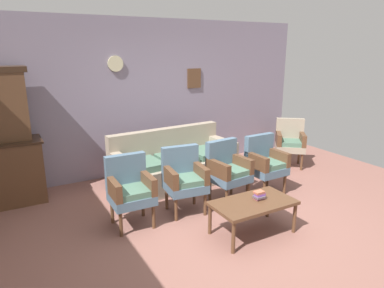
% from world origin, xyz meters
% --- Properties ---
extents(ground_plane, '(7.68, 7.68, 0.00)m').
position_xyz_m(ground_plane, '(0.00, 0.00, 0.00)').
color(ground_plane, '#84564C').
extents(wall_back_with_decor, '(6.40, 0.09, 2.70)m').
position_xyz_m(wall_back_with_decor, '(0.00, 2.63, 1.35)').
color(wall_back_with_decor, gray).
rests_on(wall_back_with_decor, ground).
extents(side_cabinet, '(1.16, 0.55, 0.93)m').
position_xyz_m(side_cabinet, '(-2.46, 2.25, 0.47)').
color(side_cabinet, brown).
rests_on(side_cabinet, ground).
extents(floral_couch, '(2.08, 0.94, 0.90)m').
position_xyz_m(floral_couch, '(0.03, 1.74, 0.33)').
color(floral_couch, gray).
rests_on(floral_couch, ground).
extents(armchair_by_doorway, '(0.53, 0.50, 0.90)m').
position_xyz_m(armchair_by_doorway, '(-1.07, 0.78, 0.50)').
color(armchair_by_doorway, slate).
rests_on(armchair_by_doorway, ground).
extents(armchair_near_couch_end, '(0.57, 0.55, 0.90)m').
position_xyz_m(armchair_near_couch_end, '(-0.29, 0.78, 0.50)').
color(armchair_near_couch_end, slate).
rests_on(armchair_near_couch_end, ground).
extents(armchair_near_cabinet, '(0.56, 0.54, 0.90)m').
position_xyz_m(armchair_near_cabinet, '(0.42, 0.77, 0.50)').
color(armchair_near_cabinet, slate).
rests_on(armchair_near_cabinet, ground).
extents(armchair_row_middle, '(0.53, 0.50, 0.90)m').
position_xyz_m(armchair_row_middle, '(1.11, 0.74, 0.50)').
color(armchair_row_middle, slate).
rests_on(armchair_row_middle, ground).
extents(wingback_chair_by_fireplace, '(0.71, 0.71, 0.90)m').
position_xyz_m(wingback_chair_by_fireplace, '(2.37, 1.49, 0.50)').
color(wingback_chair_by_fireplace, gray).
rests_on(wingback_chair_by_fireplace, ground).
extents(coffee_table, '(1.00, 0.56, 0.42)m').
position_xyz_m(coffee_table, '(0.14, -0.17, 0.38)').
color(coffee_table, brown).
rests_on(coffee_table, ground).
extents(book_stack_on_table, '(0.14, 0.10, 0.10)m').
position_xyz_m(book_stack_on_table, '(0.25, -0.15, 0.47)').
color(book_stack_on_table, '#AF5873').
rests_on(book_stack_on_table, coffee_table).
extents(floor_vase_by_wall, '(0.25, 0.25, 0.65)m').
position_xyz_m(floor_vase_by_wall, '(2.85, 2.15, 0.32)').
color(floor_vase_by_wall, olive).
rests_on(floor_vase_by_wall, ground).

